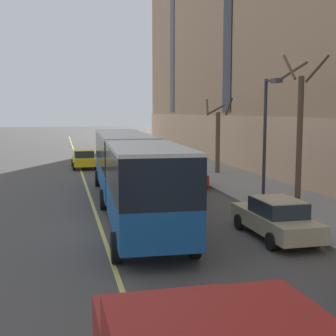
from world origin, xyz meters
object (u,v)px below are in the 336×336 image
Objects in this scene: parked_car_champagne_6 at (276,218)px; street_tree_mid_block at (300,130)px; fire_hydrant at (166,158)px; city_bus at (129,168)px; parked_car_black_0 at (150,155)px; street_tree_far_uptown at (218,136)px; parked_car_green_2 at (134,147)px; street_lamp at (267,128)px; taxi_cab at (84,159)px; parked_car_red_3 at (186,174)px.

parked_car_champagne_6 is 7.09m from street_tree_mid_block.
city_bus is at bearing -107.59° from fire_hydrant.
street_tree_far_uptown is at bearing -67.02° from parked_car_black_0.
parked_car_green_2 is 31.40m from street_lamp.
parked_car_black_0 is 21.58m from street_lamp.
parked_car_champagne_6 and taxi_cab have the same top height.
parked_car_champagne_6 is 1.09× the size of taxi_cab.
parked_car_champagne_6 is at bearing -75.90° from taxi_cab.
parked_car_champagne_6 is 0.77× the size of street_lamp.
fire_hydrant is (-2.01, 21.20, -3.39)m from street_tree_mid_block.
parked_car_champagne_6 is at bearing -90.18° from parked_car_green_2.
parked_car_red_3 is (-0.21, -23.32, 0.00)m from parked_car_green_2.
parked_car_red_3 and parked_car_champagne_6 have the same top height.
city_bus is 14.05m from street_tree_far_uptown.
parked_car_champagne_6 is at bearing -53.69° from city_bus.
parked_car_red_3 is at bearing 103.49° from street_lamp.
parked_car_red_3 is (-0.19, -13.40, 0.00)m from parked_car_black_0.
parked_car_champagne_6 is at bearing -110.41° from street_lamp.
parked_car_red_3 is at bearing -127.63° from street_tree_far_uptown.
street_tree_far_uptown reaches higher than parked_car_champagne_6.
city_bus reaches higher than parked_car_red_3.
parked_car_green_2 is 13.47m from taxi_cab.
parked_car_black_0 is 1.02× the size of parked_car_green_2.
parked_car_red_3 is at bearing 90.43° from parked_car_champagne_6.
street_lamp is at bearing -89.73° from fire_hydrant.
parked_car_green_2 is at bearing 96.64° from street_tree_mid_block.
parked_car_red_3 is at bearing 116.87° from street_tree_mid_block.
street_tree_far_uptown is (8.36, 11.26, 0.88)m from city_bus.
parked_car_black_0 is 0.70× the size of street_lamp.
street_tree_mid_block is (3.59, -30.81, 3.10)m from parked_car_green_2.
taxi_cab is at bearing -117.15° from parked_car_green_2.
parked_car_champagne_6 is at bearing -125.52° from street_tree_mid_block.
parked_car_green_2 is 0.95× the size of parked_car_red_3.
fire_hydrant is (7.72, 2.37, -0.29)m from taxi_cab.
parked_car_black_0 is 26.08m from parked_car_champagne_6.
parked_car_black_0 is 9.47m from street_tree_far_uptown.
parked_car_green_2 is at bearing 99.31° from fire_hydrant.
street_lamp is (7.82, -19.20, 3.22)m from taxi_cab.
fire_hydrant is at bearing 86.33° from parked_car_champagne_6.
street_tree_mid_block is at bearing -80.22° from parked_car_black_0.
city_bus reaches higher than parked_car_black_0.
street_tree_mid_block is 1.20× the size of street_lamp.
street_tree_far_uptown is (-0.01, 12.41, -0.92)m from street_tree_mid_block.
street_tree_mid_block is at bearing -84.58° from fire_hydrant.
parked_car_black_0 is at bearing -90.10° from parked_car_green_2.
parked_car_green_2 is 31.18m from street_tree_mid_block.
city_bus is 3.95× the size of parked_car_champagne_6.
taxi_cab is 20.98m from street_lamp.
parked_car_green_2 is at bearing 101.02° from street_tree_far_uptown.
parked_car_black_0 is 6.47m from taxi_cab.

